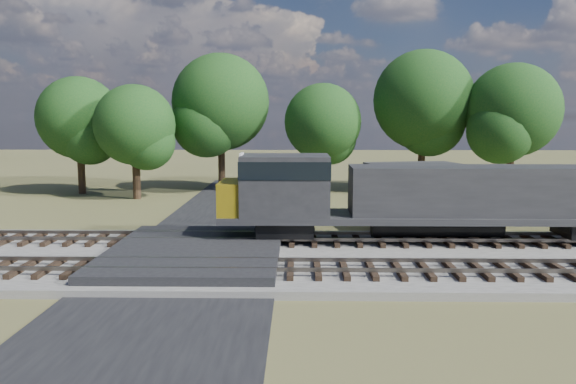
{
  "coord_description": "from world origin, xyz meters",
  "views": [
    {
      "loc": [
        4.26,
        -22.24,
        5.98
      ],
      "look_at": [
        3.83,
        2.0,
        2.73
      ],
      "focal_mm": 35.0,
      "sensor_mm": 36.0,
      "label": 1
    }
  ],
  "objects": [
    {
      "name": "track_far",
      "position": [
        3.12,
        3.0,
        0.41
      ],
      "size": [
        140.0,
        2.6,
        0.33
      ],
      "color": "black",
      "rests_on": "ballast_bed"
    },
    {
      "name": "treeline",
      "position": [
        10.73,
        20.79,
        6.59
      ],
      "size": [
        80.25,
        12.0,
        11.7
      ],
      "color": "black",
      "rests_on": "ground"
    },
    {
      "name": "road",
      "position": [
        0.0,
        0.0,
        0.04
      ],
      "size": [
        7.0,
        60.0,
        0.08
      ],
      "primitive_type": "cube",
      "color": "black",
      "rests_on": "ground"
    },
    {
      "name": "equipment_shed",
      "position": [
        10.97,
        8.02,
        1.73
      ],
      "size": [
        5.94,
        5.94,
        3.41
      ],
      "rotation": [
        0.0,
        0.0,
        0.21
      ],
      "color": "#4A351F",
      "rests_on": "ground"
    },
    {
      "name": "crossing_signal_far",
      "position": [
        3.58,
        6.85,
        1.6
      ],
      "size": [
        1.55,
        0.34,
        3.84
      ],
      "rotation": [
        0.0,
        0.0,
        3.09
      ],
      "color": "silver",
      "rests_on": "ground"
    },
    {
      "name": "track_near",
      "position": [
        3.12,
        -2.0,
        0.41
      ],
      "size": [
        140.0,
        2.6,
        0.33
      ],
      "color": "black",
      "rests_on": "ballast_bed"
    },
    {
      "name": "crossing_panel",
      "position": [
        0.0,
        0.5,
        0.32
      ],
      "size": [
        7.0,
        9.0,
        0.62
      ],
      "primitive_type": "cube",
      "color": "#262628",
      "rests_on": "ground"
    },
    {
      "name": "ballast_bed",
      "position": [
        10.0,
        0.5,
        0.15
      ],
      "size": [
        140.0,
        10.0,
        0.3
      ],
      "primitive_type": "cube",
      "color": "gray",
      "rests_on": "ground"
    },
    {
      "name": "ground",
      "position": [
        0.0,
        0.0,
        0.0
      ],
      "size": [
        160.0,
        160.0,
        0.0
      ],
      "primitive_type": "plane",
      "color": "brown",
      "rests_on": "ground"
    }
  ]
}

